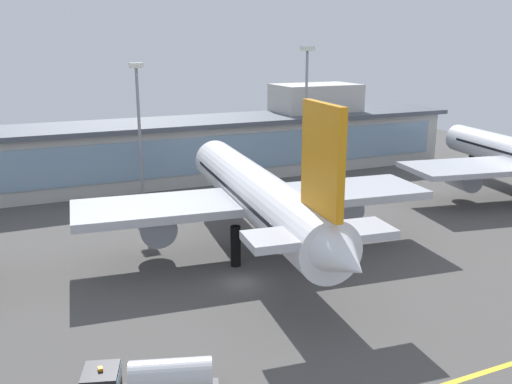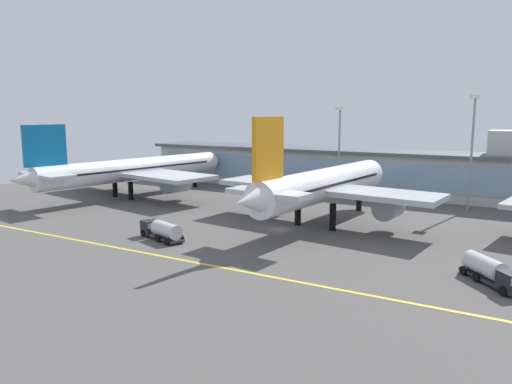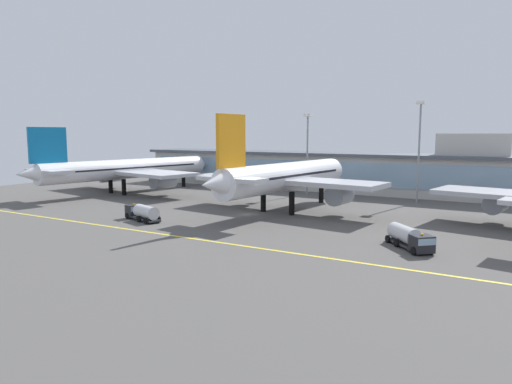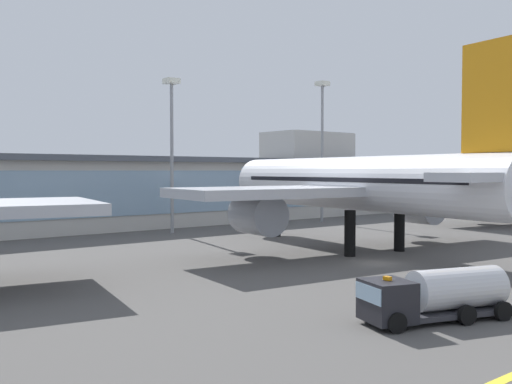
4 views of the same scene
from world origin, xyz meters
name	(u,v)px [view 4 (image 4 of 4)]	position (x,y,z in m)	size (l,w,h in m)	color
ground_plane	(377,263)	(0.00, 0.00, 0.00)	(180.00, 180.00, 0.00)	#514F4C
terminal_building	(159,188)	(2.10, 44.62, 5.75)	(121.13, 14.00, 15.68)	beige
airliner_near_right	(357,185)	(4.84, 6.81, 6.92)	(40.85, 48.55, 18.91)	black
fuel_tanker_truck	(433,295)	(-13.30, -14.96, 1.51)	(9.35, 5.25, 2.90)	black
apron_light_mast_west	(172,130)	(-2.15, 33.20, 13.80)	(1.80, 1.80, 20.66)	gray
apron_light_mast_centre	(322,130)	(25.46, 32.63, 15.03)	(1.80, 1.80, 22.86)	gray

